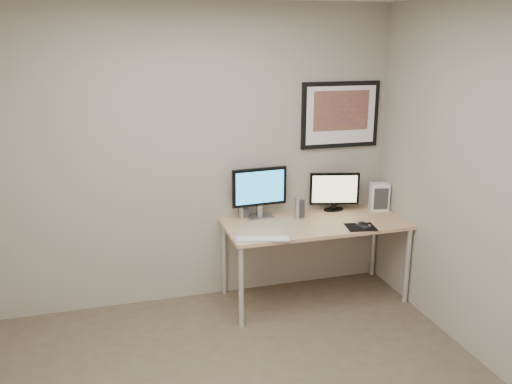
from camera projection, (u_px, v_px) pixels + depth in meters
room at (227, 145)px, 3.42m from camera, size 3.60×3.60×3.60m
desk at (315, 229)px, 4.79m from camera, size 1.60×0.70×0.73m
framed_art at (340, 115)px, 4.92m from camera, size 0.75×0.04×0.60m
monitor_large at (259, 191)px, 4.82m from camera, size 0.51×0.18×0.46m
monitor_tv at (334, 191)px, 5.04m from camera, size 0.46×0.15×0.36m
speaker_left at (243, 207)px, 4.87m from camera, size 0.10×0.10×0.20m
speaker_right at (299, 208)px, 4.84m from camera, size 0.10×0.10×0.20m
keyboard at (263, 239)px, 4.36m from camera, size 0.46×0.23×0.02m
mousepad at (361, 227)px, 4.64m from camera, size 0.28×0.26×0.00m
mouse at (363, 224)px, 4.65m from camera, size 0.10×0.13×0.04m
fan_unit at (379, 197)px, 5.08m from camera, size 0.19×0.16×0.26m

